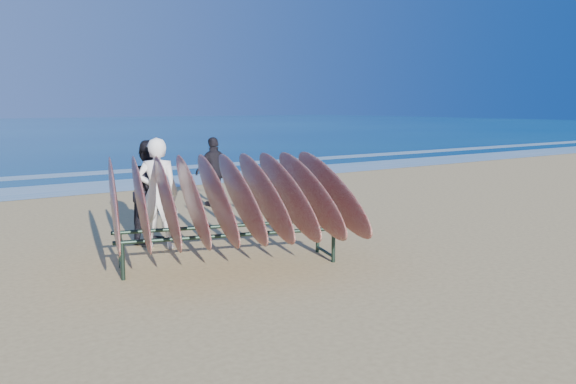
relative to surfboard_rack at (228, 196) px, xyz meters
name	(u,v)px	position (x,y,z in m)	size (l,w,h in m)	color
ground	(320,263)	(1.11, -0.70, -1.00)	(120.00, 120.00, 0.00)	tan
foam_near	(96,187)	(1.11, 9.30, -1.00)	(160.00, 160.00, 0.00)	white
foam_far	(61,175)	(1.11, 12.80, -1.00)	(160.00, 160.00, 0.00)	white
surfboard_rack	(228,196)	(0.00, 0.00, 0.00)	(3.95, 3.88, 1.70)	#1B2C22
person_white	(158,193)	(-0.40, 1.53, -0.12)	(0.64, 0.42, 1.77)	white
person_dark_a	(153,192)	(-0.28, 2.00, -0.15)	(0.83, 0.64, 1.70)	black
person_dark_b	(214,172)	(2.31, 4.65, -0.23)	(0.91, 0.38, 1.56)	black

